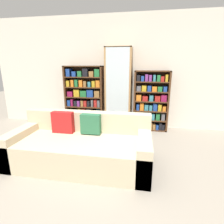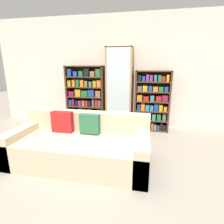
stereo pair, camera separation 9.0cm
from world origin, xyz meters
TOP-DOWN VIEW (x-y plane):
  - ground_plane at (0.00, 0.00)m, footprint 16.00×16.00m
  - wall_back at (0.00, 2.59)m, footprint 6.83×0.06m
  - couch at (-0.44, 0.63)m, footprint 2.17×0.97m
  - bookshelf_left at (-0.95, 2.38)m, footprint 0.97×0.32m
  - display_cabinet at (-0.09, 2.37)m, footprint 0.61×0.36m
  - bookshelf_right at (0.69, 2.38)m, footprint 0.81×0.32m
  - wine_bottle at (0.21, 1.79)m, footprint 0.08×0.08m

SIDE VIEW (x-z plane):
  - ground_plane at x=0.00m, z-range 0.00..0.00m
  - wine_bottle at x=0.21m, z-range -0.03..0.32m
  - couch at x=-0.44m, z-range -0.12..0.66m
  - bookshelf_right at x=0.69m, z-range -0.03..1.39m
  - bookshelf_left at x=-0.95m, z-range -0.02..1.50m
  - display_cabinet at x=-0.09m, z-range 0.00..1.94m
  - wall_back at x=0.00m, z-range 0.00..2.70m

